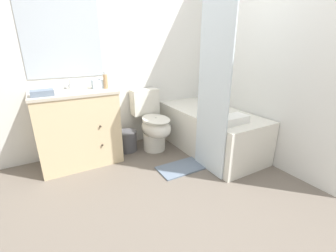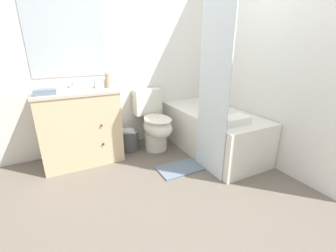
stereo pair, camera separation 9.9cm
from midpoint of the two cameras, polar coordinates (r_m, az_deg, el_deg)
name	(u,v)px [view 2 (the right image)]	position (r m, az deg, el deg)	size (l,w,h in m)	color
ground_plane	(200,211)	(2.08, 9.57, -20.53)	(14.00, 14.00, 0.00)	#6B6056
wall_back	(129,52)	(3.10, -8.95, 18.07)	(8.00, 0.06, 2.50)	silver
wall_right	(248,53)	(3.03, 20.48, 17.05)	(0.05, 2.68, 2.50)	silver
vanity_cabinet	(80,126)	(2.81, -20.42, 0.04)	(0.88, 0.55, 0.86)	beige
sink_faucet	(73,85)	(2.89, -22.03, 9.73)	(0.14, 0.12, 0.12)	silver
toilet	(155,123)	(2.98, -2.44, 0.72)	(0.37, 0.68, 0.77)	silver
bathtub	(211,131)	(3.03, 11.91, -1.17)	(0.71, 1.48, 0.54)	silver
shower_curtain	(214,80)	(2.29, 12.87, 11.34)	(0.02, 0.46, 2.03)	silver
wastebasket	(129,140)	(3.05, -8.98, -3.61)	(0.26, 0.26, 0.27)	#4C4C51
tissue_box	(101,83)	(2.78, -15.78, 10.41)	(0.14, 0.11, 0.12)	silver
soap_dispenser	(107,81)	(2.73, -14.11, 11.12)	(0.05, 0.05, 0.19)	tan
hand_towel_folded	(45,92)	(2.58, -27.85, 7.69)	(0.21, 0.15, 0.06)	slate
bath_towel_folded	(234,120)	(2.51, 17.43, 1.38)	(0.32, 0.19, 0.08)	white
bath_mat	(182,168)	(2.63, 4.66, -10.54)	(0.55, 0.31, 0.02)	slate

